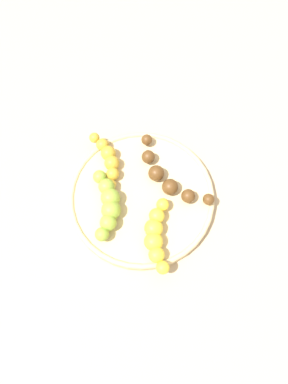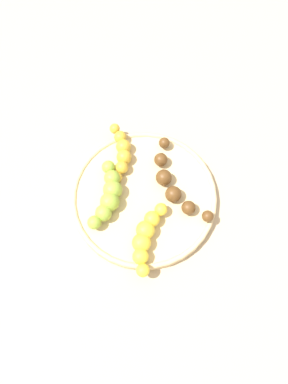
% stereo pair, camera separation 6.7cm
% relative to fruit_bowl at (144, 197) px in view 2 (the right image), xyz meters
% --- Properties ---
extents(ground_plane, '(2.40, 2.40, 0.00)m').
position_rel_fruit_bowl_xyz_m(ground_plane, '(0.00, 0.00, -0.01)').
color(ground_plane, tan).
extents(fruit_bowl, '(0.28, 0.28, 0.02)m').
position_rel_fruit_bowl_xyz_m(fruit_bowl, '(0.00, 0.00, 0.00)').
color(fruit_bowl, '#D1B784').
rests_on(fruit_bowl, ground_plane).
extents(banana_overripe, '(0.15, 0.14, 0.03)m').
position_rel_fruit_bowl_xyz_m(banana_overripe, '(0.03, -0.05, 0.02)').
color(banana_overripe, '#593819').
rests_on(banana_overripe, fruit_bowl).
extents(banana_spotted, '(0.12, 0.06, 0.03)m').
position_rel_fruit_bowl_xyz_m(banana_spotted, '(0.07, 0.07, 0.02)').
color(banana_spotted, gold).
rests_on(banana_spotted, fruit_bowl).
extents(banana_green, '(0.14, 0.05, 0.04)m').
position_rel_fruit_bowl_xyz_m(banana_green, '(-0.02, 0.06, 0.03)').
color(banana_green, '#8CAD38').
rests_on(banana_green, fruit_bowl).
extents(banana_yellow, '(0.14, 0.05, 0.03)m').
position_rel_fruit_bowl_xyz_m(banana_yellow, '(-0.08, -0.03, 0.02)').
color(banana_yellow, yellow).
rests_on(banana_yellow, fruit_bowl).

